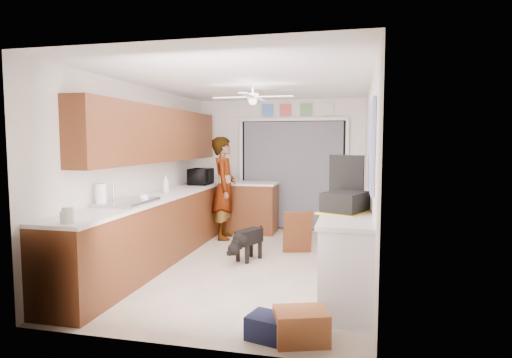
{
  "coord_description": "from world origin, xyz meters",
  "views": [
    {
      "loc": [
        1.41,
        -5.7,
        1.71
      ],
      "look_at": [
        0.0,
        0.4,
        1.15
      ],
      "focal_mm": 30.0,
      "sensor_mm": 36.0,
      "label": 1
    }
  ],
  "objects_px": {
    "microwave": "(201,177)",
    "paper_towel_roll": "(101,195)",
    "man": "(224,188)",
    "dog": "(249,243)",
    "navy_crate": "(268,327)",
    "soap_bottle": "(166,183)",
    "cardboard_box": "(301,326)",
    "cup": "(144,198)",
    "suitcase": "(345,202)"
  },
  "relations": [
    {
      "from": "soap_bottle",
      "to": "dog",
      "type": "relative_size",
      "value": 0.43
    },
    {
      "from": "cardboard_box",
      "to": "dog",
      "type": "bearing_deg",
      "value": 113.8
    },
    {
      "from": "suitcase",
      "to": "cardboard_box",
      "type": "distance_m",
      "value": 1.55
    },
    {
      "from": "paper_towel_roll",
      "to": "man",
      "type": "xyz_separation_m",
      "value": [
        0.66,
        2.7,
        -0.19
      ]
    },
    {
      "from": "man",
      "to": "microwave",
      "type": "bearing_deg",
      "value": 76.49
    },
    {
      "from": "paper_towel_roll",
      "to": "cardboard_box",
      "type": "xyz_separation_m",
      "value": [
        2.45,
        -0.89,
        -0.94
      ]
    },
    {
      "from": "man",
      "to": "soap_bottle",
      "type": "bearing_deg",
      "value": 144.67
    },
    {
      "from": "microwave",
      "to": "navy_crate",
      "type": "distance_m",
      "value": 4.22
    },
    {
      "from": "paper_towel_roll",
      "to": "man",
      "type": "height_order",
      "value": "man"
    },
    {
      "from": "soap_bottle",
      "to": "man",
      "type": "bearing_deg",
      "value": 65.59
    },
    {
      "from": "cardboard_box",
      "to": "man",
      "type": "height_order",
      "value": "man"
    },
    {
      "from": "navy_crate",
      "to": "dog",
      "type": "bearing_deg",
      "value": 107.77
    },
    {
      "from": "paper_towel_roll",
      "to": "suitcase",
      "type": "distance_m",
      "value": 2.79
    },
    {
      "from": "paper_towel_roll",
      "to": "dog",
      "type": "xyz_separation_m",
      "value": [
        1.41,
        1.46,
        -0.83
      ]
    },
    {
      "from": "cardboard_box",
      "to": "navy_crate",
      "type": "xyz_separation_m",
      "value": [
        -0.28,
        0.0,
        -0.04
      ]
    },
    {
      "from": "cup",
      "to": "man",
      "type": "bearing_deg",
      "value": 79.92
    },
    {
      "from": "paper_towel_roll",
      "to": "dog",
      "type": "distance_m",
      "value": 2.19
    },
    {
      "from": "dog",
      "to": "suitcase",
      "type": "bearing_deg",
      "value": -17.25
    },
    {
      "from": "cup",
      "to": "suitcase",
      "type": "xyz_separation_m",
      "value": [
        2.51,
        -0.2,
        0.06
      ]
    },
    {
      "from": "cup",
      "to": "suitcase",
      "type": "height_order",
      "value": "suitcase"
    },
    {
      "from": "soap_bottle",
      "to": "cup",
      "type": "relative_size",
      "value": 2.31
    },
    {
      "from": "navy_crate",
      "to": "dog",
      "type": "distance_m",
      "value": 2.47
    },
    {
      "from": "microwave",
      "to": "soap_bottle",
      "type": "xyz_separation_m",
      "value": [
        -0.11,
        -1.22,
        -0.0
      ]
    },
    {
      "from": "cup",
      "to": "dog",
      "type": "relative_size",
      "value": 0.18
    },
    {
      "from": "microwave",
      "to": "cardboard_box",
      "type": "bearing_deg",
      "value": -151.62
    },
    {
      "from": "microwave",
      "to": "soap_bottle",
      "type": "distance_m",
      "value": 1.22
    },
    {
      "from": "navy_crate",
      "to": "man",
      "type": "distance_m",
      "value": 3.97
    },
    {
      "from": "cup",
      "to": "dog",
      "type": "bearing_deg",
      "value": 39.3
    },
    {
      "from": "cup",
      "to": "navy_crate",
      "type": "xyz_separation_m",
      "value": [
        1.89,
        -1.41,
        -0.88
      ]
    },
    {
      "from": "cardboard_box",
      "to": "navy_crate",
      "type": "relative_size",
      "value": 1.32
    },
    {
      "from": "soap_bottle",
      "to": "suitcase",
      "type": "relative_size",
      "value": 0.54
    },
    {
      "from": "soap_bottle",
      "to": "cardboard_box",
      "type": "bearing_deg",
      "value": -45.76
    },
    {
      "from": "soap_bottle",
      "to": "paper_towel_roll",
      "type": "height_order",
      "value": "paper_towel_roll"
    },
    {
      "from": "man",
      "to": "dog",
      "type": "bearing_deg",
      "value": -159.72
    },
    {
      "from": "microwave",
      "to": "cardboard_box",
      "type": "relative_size",
      "value": 1.15
    },
    {
      "from": "microwave",
      "to": "dog",
      "type": "bearing_deg",
      "value": -140.0
    },
    {
      "from": "cup",
      "to": "cardboard_box",
      "type": "bearing_deg",
      "value": -32.95
    },
    {
      "from": "navy_crate",
      "to": "dog",
      "type": "xyz_separation_m",
      "value": [
        -0.75,
        2.35,
        0.15
      ]
    },
    {
      "from": "cup",
      "to": "man",
      "type": "xyz_separation_m",
      "value": [
        0.39,
        2.18,
        -0.1
      ]
    },
    {
      "from": "suitcase",
      "to": "microwave",
      "type": "bearing_deg",
      "value": 160.24
    },
    {
      "from": "paper_towel_roll",
      "to": "cardboard_box",
      "type": "relative_size",
      "value": 0.62
    },
    {
      "from": "paper_towel_roll",
      "to": "dog",
      "type": "relative_size",
      "value": 0.43
    },
    {
      "from": "microwave",
      "to": "paper_towel_roll",
      "type": "xyz_separation_m",
      "value": [
        -0.22,
        -2.72,
        -0.0
      ]
    },
    {
      "from": "navy_crate",
      "to": "dog",
      "type": "relative_size",
      "value": 0.53
    },
    {
      "from": "soap_bottle",
      "to": "navy_crate",
      "type": "bearing_deg",
      "value": -49.45
    },
    {
      "from": "suitcase",
      "to": "cardboard_box",
      "type": "relative_size",
      "value": 1.13
    },
    {
      "from": "suitcase",
      "to": "soap_bottle",
      "type": "bearing_deg",
      "value": 179.48
    },
    {
      "from": "dog",
      "to": "soap_bottle",
      "type": "bearing_deg",
      "value": -159.71
    },
    {
      "from": "microwave",
      "to": "paper_towel_roll",
      "type": "height_order",
      "value": "microwave"
    },
    {
      "from": "suitcase",
      "to": "man",
      "type": "xyz_separation_m",
      "value": [
        -2.12,
        2.38,
        -0.16
      ]
    }
  ]
}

